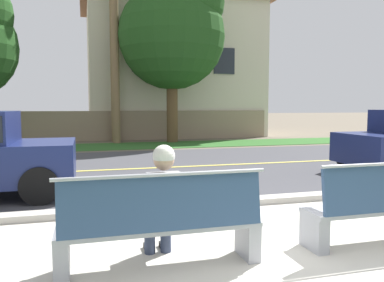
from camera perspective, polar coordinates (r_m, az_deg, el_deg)
ground_plane at (r=11.78m, az=-5.27°, el=-2.82°), size 140.00×140.00×0.00m
sidewalk_pavement at (r=4.68m, az=12.17°, el=-15.28°), size 44.00×3.60×0.01m
curb_edge at (r=6.38m, az=3.92°, el=-9.16°), size 44.00×0.30×0.11m
street_asphalt at (r=10.32m, az=-3.79°, el=-3.92°), size 52.00×8.00×0.01m
road_centre_line at (r=10.32m, az=-3.79°, el=-3.89°), size 48.00×0.14×0.01m
far_verge_grass at (r=16.07m, az=-8.05°, el=-0.68°), size 48.00×2.80×0.02m
bench_left at (r=3.92m, az=-4.46°, el=-12.22°), size 2.04×0.48×1.01m
seated_person_grey at (r=4.03m, az=-4.39°, el=-8.60°), size 0.52×0.68×1.25m
shade_tree_centre at (r=17.75m, az=-2.44°, el=16.30°), size 4.72×4.72×7.78m
garden_wall at (r=18.84m, az=-7.74°, el=2.30°), size 13.00×0.36×1.40m
house_across_street at (r=22.48m, az=-3.14°, el=10.92°), size 9.81×6.91×7.68m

